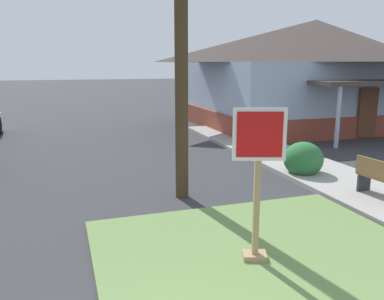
{
  "coord_description": "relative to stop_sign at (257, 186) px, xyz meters",
  "views": [
    {
      "loc": [
        -0.76,
        -2.33,
        2.98
      ],
      "look_at": [
        1.76,
        5.28,
        1.24
      ],
      "focal_mm": 37.03,
      "sensor_mm": 36.0,
      "label": 1
    }
  ],
  "objects": [
    {
      "name": "grass_corner_patch",
      "position": [
        0.21,
        -0.68,
        -1.19
      ],
      "size": [
        5.15,
        5.97,
        0.08
      ],
      "primitive_type": "cube",
      "color": "#668447",
      "rests_on": "ground"
    },
    {
      "name": "sidewalk_strip",
      "position": [
        3.99,
        3.7,
        -1.17
      ],
      "size": [
        2.2,
        17.53,
        0.12
      ],
      "primitive_type": "cube",
      "color": "#9E9B93",
      "rests_on": "ground"
    },
    {
      "name": "stop_sign",
      "position": [
        0.0,
        0.0,
        0.0
      ],
      "size": [
        0.73,
        0.38,
        2.31
      ],
      "color": "#A3845B",
      "rests_on": "grass_corner_patch"
    },
    {
      "name": "manhole_cover",
      "position": [
        -1.91,
        1.57,
        -1.22
      ],
      "size": [
        0.7,
        0.7,
        0.02
      ],
      "primitive_type": "cylinder",
      "color": "black",
      "rests_on": "ground"
    },
    {
      "name": "corner_house",
      "position": [
        9.17,
        11.83,
        1.37
      ],
      "size": [
        11.3,
        9.26,
        5.06
      ],
      "color": "brown",
      "rests_on": "ground"
    },
    {
      "name": "shrub_by_curb",
      "position": [
        3.45,
        3.91,
        -0.76
      ],
      "size": [
        1.05,
        1.05,
        0.95
      ],
      "primitive_type": "ellipsoid",
      "color": "#2E6C37",
      "rests_on": "ground"
    }
  ]
}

